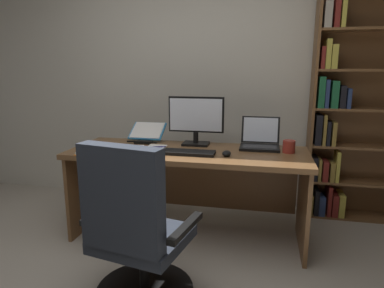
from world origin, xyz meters
The scene contains 13 objects.
wall_back centered at (0.00, 1.98, 1.30)m, with size 5.67×0.12×2.60m, color beige.
desk centered at (0.08, 1.16, 0.54)m, with size 1.89×0.69×0.74m.
bookshelf centered at (1.43, 1.78, 0.97)m, with size 0.90×0.26×2.05m.
office_chair centered at (-0.02, 0.18, 0.42)m, with size 0.67×0.60×1.00m.
monitor centered at (0.11, 1.30, 0.94)m, with size 0.47×0.16×0.41m.
laptop centered at (0.64, 1.30, 0.79)m, with size 0.32×0.31×0.24m.
keyboard centered at (0.11, 0.97, 0.75)m, with size 0.42×0.15×0.02m, color black.
computer_mouse centered at (0.41, 0.97, 0.76)m, with size 0.06×0.10×0.04m, color black.
reading_stand_with_book centered at (-0.36, 1.36, 0.81)m, with size 0.30×0.28×0.15m.
open_binder centered at (-0.50, 0.92, 0.75)m, with size 0.52×0.37×0.02m.
notepad centered at (-0.20, 1.10, 0.74)m, with size 0.15×0.21×0.01m, color white.
pen centered at (-0.18, 1.10, 0.75)m, with size 0.01×0.01×0.14m, color navy.
coffee_mug centered at (0.87, 1.17, 0.79)m, with size 0.10×0.10×0.10m, color maroon.
Camera 1 is at (0.67, -1.51, 1.38)m, focal length 31.96 mm.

